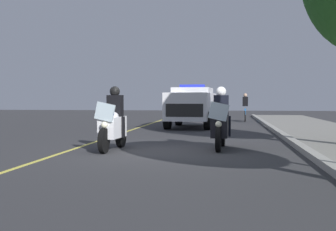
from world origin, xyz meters
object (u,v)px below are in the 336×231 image
cyclist_background (245,107)px  police_motorcycle_lead_left (113,124)px  police_suv (192,105)px  police_motorcycle_lead_right (221,124)px

cyclist_background → police_motorcycle_lead_left: bearing=-14.6°
police_motorcycle_lead_left → cyclist_background: police_motorcycle_lead_left is taller
police_suv → cyclist_background: police_suv is taller
police_motorcycle_lead_left → police_motorcycle_lead_right: size_ratio=1.00×
police_motorcycle_lead_left → police_suv: 9.93m
police_motorcycle_lead_right → cyclist_background: (-15.04, 1.24, 0.14)m
police_motorcycle_lead_left → cyclist_background: 16.25m
cyclist_background → police_motorcycle_lead_right: bearing=-4.7°
police_motorcycle_lead_right → cyclist_background: 15.09m
police_motorcycle_lead_left → police_suv: (-9.83, 1.36, 0.37)m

